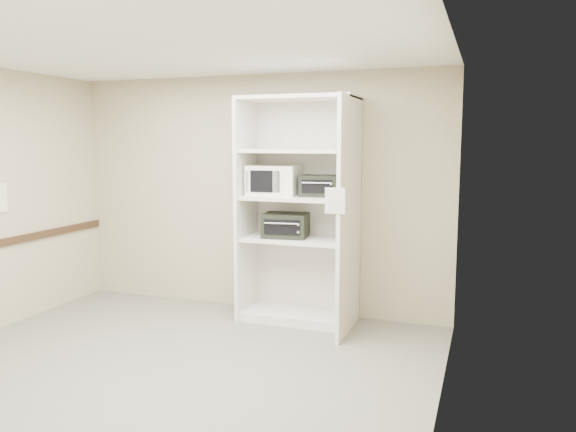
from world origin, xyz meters
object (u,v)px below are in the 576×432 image
(toaster_oven_upper, at_px, (319,186))
(toaster_oven_lower, at_px, (286,225))
(microwave, at_px, (274,180))
(shelving_unit, at_px, (302,218))

(toaster_oven_upper, bearing_deg, toaster_oven_lower, -175.20)
(toaster_oven_upper, bearing_deg, microwave, 173.54)
(microwave, relative_size, toaster_oven_upper, 1.37)
(shelving_unit, distance_m, toaster_oven_upper, 0.39)
(microwave, xyz_separation_m, toaster_oven_upper, (0.51, 0.01, -0.05))
(toaster_oven_upper, xyz_separation_m, toaster_oven_lower, (-0.35, -0.07, -0.43))
(microwave, bearing_deg, toaster_oven_upper, -2.26)
(shelving_unit, relative_size, microwave, 4.53)
(shelving_unit, xyz_separation_m, toaster_oven_lower, (-0.18, -0.03, -0.08))
(toaster_oven_lower, bearing_deg, toaster_oven_upper, 4.83)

